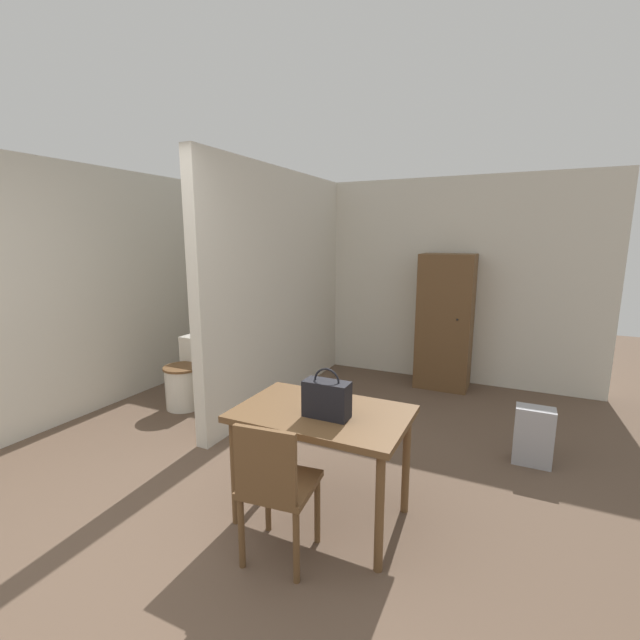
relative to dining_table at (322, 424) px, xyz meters
The scene contains 10 objects.
ground_plane 1.31m from the dining_table, 126.41° to the right, with size 16.00×16.00×0.00m, color brown.
wall_back 3.34m from the dining_table, 101.97° to the left, with size 5.41×0.12×2.50m.
wall_left 3.21m from the dining_table, 159.29° to the left, with size 0.12×5.07×2.50m.
partition_wall 2.29m from the dining_table, 126.89° to the left, with size 0.12×2.76×2.50m.
dining_table is the anchor object (origin of this frame).
wooden_chair 0.50m from the dining_table, 97.80° to the right, with size 0.42×0.42×0.85m.
toilet 2.39m from the dining_table, 152.71° to the left, with size 0.40×0.55×0.72m.
handbag 0.23m from the dining_table, 48.29° to the right, with size 0.28×0.13×0.30m.
wooden_cabinet 2.91m from the dining_table, 84.75° to the left, with size 0.61×0.49×1.60m.
space_heater 1.86m from the dining_table, 46.90° to the left, with size 0.29×0.17×0.47m.
Camera 1 is at (1.74, -1.34, 1.79)m, focal length 24.00 mm.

